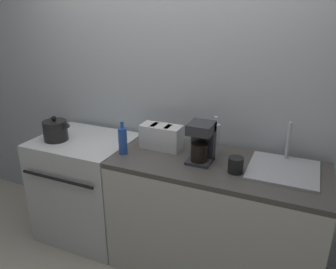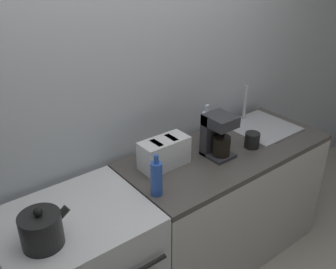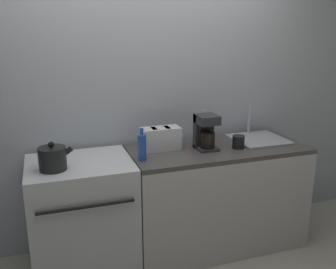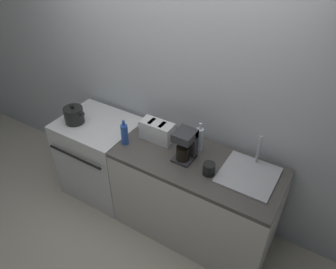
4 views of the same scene
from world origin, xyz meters
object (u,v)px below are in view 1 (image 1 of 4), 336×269
(bottle_clear, at_px, (215,138))
(cup_black, at_px, (236,165))
(kettle, at_px, (56,130))
(toaster, at_px, (161,137))
(coffee_maker, at_px, (201,141))
(stove, at_px, (88,186))
(bottle_blue, at_px, (123,140))

(bottle_clear, xyz_separation_m, cup_black, (0.21, -0.23, -0.07))
(kettle, bearing_deg, bottle_clear, 11.48)
(toaster, bearing_deg, coffee_maker, -15.82)
(stove, relative_size, toaster, 2.89)
(stove, bearing_deg, bottle_blue, -13.75)
(kettle, distance_m, cup_black, 1.45)
(bottle_blue, bearing_deg, toaster, 44.42)
(toaster, xyz_separation_m, coffee_maker, (0.35, -0.10, 0.06))
(stove, height_order, coffee_maker, coffee_maker)
(bottle_blue, bearing_deg, bottle_clear, 23.32)
(bottle_blue, xyz_separation_m, cup_black, (0.82, 0.03, -0.05))
(kettle, distance_m, toaster, 0.86)
(toaster, xyz_separation_m, cup_black, (0.61, -0.17, -0.04))
(stove, relative_size, cup_black, 8.50)
(toaster, relative_size, cup_black, 2.94)
(bottle_clear, bearing_deg, stove, -171.70)
(stove, bearing_deg, kettle, -151.89)
(kettle, bearing_deg, bottle_blue, -1.07)
(toaster, xyz_separation_m, bottle_clear, (0.40, 0.06, 0.03))
(stove, xyz_separation_m, bottle_blue, (0.45, -0.11, 0.54))
(bottle_blue, bearing_deg, coffee_maker, 10.98)
(stove, bearing_deg, coffee_maker, -0.06)
(toaster, height_order, coffee_maker, coffee_maker)
(coffee_maker, distance_m, bottle_clear, 0.17)
(coffee_maker, bearing_deg, bottle_clear, 71.09)
(kettle, bearing_deg, stove, 28.11)
(stove, xyz_separation_m, cup_black, (1.26, -0.08, 0.49))
(bottle_clear, relative_size, bottle_blue, 1.15)
(cup_black, bearing_deg, kettle, -179.15)
(coffee_maker, distance_m, cup_black, 0.29)
(stove, distance_m, kettle, 0.56)
(stove, xyz_separation_m, toaster, (0.66, 0.10, 0.52))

